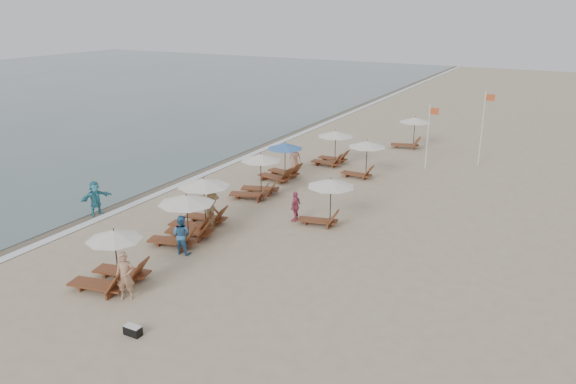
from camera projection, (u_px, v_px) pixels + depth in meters
The scene contains 21 objects.
ground at pixel (288, 283), 21.02m from camera, with size 160.00×160.00×0.00m, color tan.
wet_sand_band at pixel (188, 171), 35.00m from camera, with size 3.20×140.00×0.01m, color #6B5E4C.
foam_line at pixel (205, 174), 34.41m from camera, with size 0.50×140.00×0.02m, color white.
lounger_station_0 at pixel (111, 262), 20.56m from camera, with size 2.64×2.40×2.25m.
lounger_station_1 at pixel (183, 219), 24.25m from camera, with size 2.80×2.47×2.21m.
lounger_station_2 at pixel (200, 203), 25.92m from camera, with size 2.73×2.38×2.39m.
lounger_station_3 at pixel (257, 177), 30.10m from camera, with size 2.64×2.55×2.40m.
lounger_station_4 at pixel (281, 162), 33.14m from camera, with size 2.60×2.22×2.24m.
lounger_station_5 at pixel (332, 147), 36.15m from camera, with size 2.57×2.32×2.23m.
inland_station_0 at pixel (326, 196), 26.14m from camera, with size 2.64×2.24×2.22m.
inland_station_1 at pixel (363, 154), 33.31m from camera, with size 2.57×2.24×2.22m.
inland_station_2 at pixel (411, 129), 40.20m from camera, with size 2.74×2.24×2.22m.
beachgoer_near at pixel (125, 276), 19.65m from camera, with size 0.65×0.42×1.77m, color tan.
beachgoer_mid_a at pixel (182, 235), 23.31m from camera, with size 0.81×0.63×1.67m, color teal.
beachgoer_mid_b at pixel (213, 212), 25.63m from camera, with size 1.17×0.67×1.82m, color olive.
beachgoer_far_a at pixel (296, 206), 26.83m from camera, with size 0.87×0.36×1.48m, color #BD4B6B.
beachgoer_far_b at pixel (295, 158), 35.23m from camera, with size 0.74×0.48×1.51m, color tan.
waterline_walker at pixel (95, 198), 27.59m from camera, with size 1.59×0.51×1.72m, color teal.
duffel_bag at pixel (133, 330), 17.71m from camera, with size 0.58×0.29×0.32m.
flag_pole_near at pixel (429, 133), 34.92m from camera, with size 0.60×0.08×4.05m.
flag_pole_far at pixel (483, 125), 35.51m from camera, with size 0.60×0.08×4.76m.
Camera 1 is at (8.96, -16.58, 9.90)m, focal length 35.30 mm.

